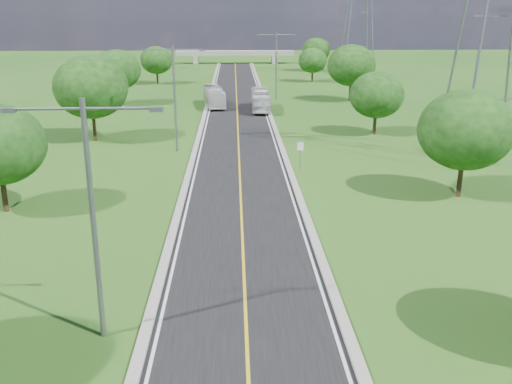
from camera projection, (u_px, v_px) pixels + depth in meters
ground at (238, 122)px, 69.87m from camera, size 260.00×260.00×0.00m
road at (237, 113)px, 75.57m from camera, size 8.00×150.00×0.06m
curb_left at (205, 113)px, 75.39m from camera, size 0.50×150.00×0.22m
curb_right at (269, 112)px, 75.70m from camera, size 0.50×150.00×0.22m
speed_limit_sign at (300, 151)px, 48.62m from camera, size 0.55×0.09×2.40m
overpass at (235, 54)px, 145.27m from camera, size 30.00×3.00×3.20m
streetlight_near_left at (91, 202)px, 22.15m from camera, size 5.90×0.25×10.00m
streetlight_mid_left at (174, 90)px, 53.56m from camera, size 5.90×0.25×10.00m
streetlight_far_right at (276, 60)px, 85.41m from camera, size 5.90×0.25×10.00m
power_tower_far at (359, 5)px, 118.90m from camera, size 9.00×6.40×28.00m
tree_lc at (91, 87)px, 58.10m from camera, size 7.56×7.56×8.79m
tree_ld at (117, 70)px, 81.06m from camera, size 6.72×6.72×7.82m
tree_le at (156, 60)px, 104.18m from camera, size 5.88×5.88×6.84m
tree_rb at (466, 130)px, 40.39m from camera, size 6.72×6.72×7.82m
tree_rc at (377, 95)px, 61.48m from camera, size 5.88×5.88×6.84m
tree_rd at (351, 65)px, 84.12m from camera, size 7.14×7.14×8.30m
tree_re at (313, 60)px, 107.25m from camera, size 5.46×5.46×6.35m
tree_rf at (316, 50)px, 126.22m from camera, size 6.30×6.30×7.33m
bus_outbound at (261, 100)px, 77.24m from camera, size 2.50×10.02×2.78m
bus_inbound at (214, 97)px, 80.47m from camera, size 3.53×9.95×2.71m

